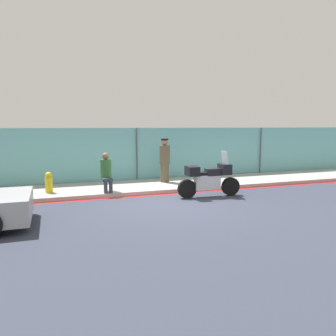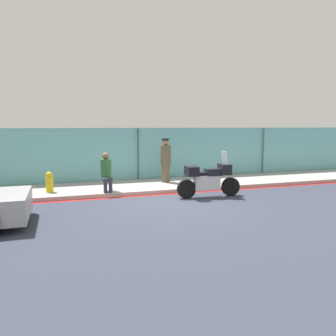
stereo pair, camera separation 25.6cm
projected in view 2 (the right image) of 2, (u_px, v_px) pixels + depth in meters
ground_plane at (168, 204)px, 9.75m from camera, size 120.00×120.00×0.00m
sidewalk at (146, 186)px, 12.22m from camera, size 43.74×2.50×0.13m
curb_paint_stripe at (156, 195)px, 10.97m from camera, size 43.74×0.18×0.01m
storefront_fence at (138, 155)px, 13.35m from camera, size 41.55×0.17×2.22m
motorcycle at (208, 179)px, 10.59m from camera, size 2.15×0.56×1.49m
officer_standing at (166, 160)px, 12.65m from camera, size 0.41×0.41×1.68m
person_seated_on_curb at (106, 170)px, 10.90m from camera, size 0.37×0.66×1.29m
fire_hydrant at (49, 182)px, 10.75m from camera, size 0.24×0.29×0.68m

